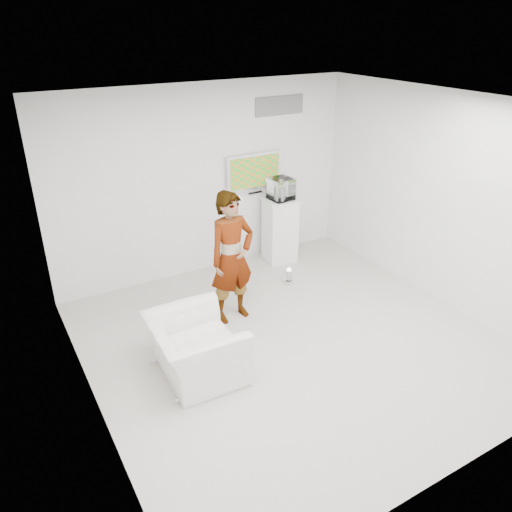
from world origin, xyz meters
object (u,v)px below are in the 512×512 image
Objects in this scene: armchair at (196,348)px; floor_uplight at (289,276)px; person at (232,258)px; tv at (254,171)px; pedestal at (280,230)px.

floor_uplight is at bearing -56.65° from armchair.
person is at bearing -160.84° from floor_uplight.
tv is 3.96× the size of floor_uplight.
floor_uplight is at bearing 12.69° from person.
floor_uplight is (-0.01, -1.11, -1.42)m from tv.
person is at bearing -44.93° from armchair.
tv reaches higher than pedestal.
pedestal is 0.98m from floor_uplight.
armchair is (-0.96, -0.88, -0.57)m from person.
tv is at bearing 89.67° from floor_uplight.
tv is 3.47m from armchair.
person is 1.67× the size of armchair.
pedestal is (1.57, 1.24, -0.37)m from person.
armchair is at bearing -140.03° from pedestal.
person reaches higher than armchair.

